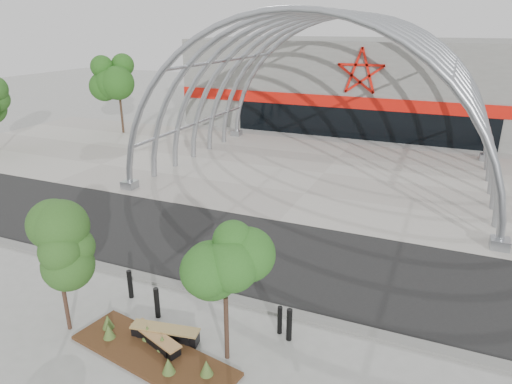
{
  "coord_description": "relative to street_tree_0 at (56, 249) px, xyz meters",
  "views": [
    {
      "loc": [
        7.19,
        -12.84,
        9.38
      ],
      "look_at": [
        0.0,
        4.0,
        2.6
      ],
      "focal_mm": 32.0,
      "sensor_mm": 36.0,
      "label": 1
    }
  ],
  "objects": [
    {
      "name": "forecourt",
      "position": [
        3.3,
        19.29,
        -2.91
      ],
      "size": [
        60.0,
        17.0,
        0.04
      ],
      "primitive_type": "cube",
      "color": "#A39D93",
      "rests_on": "ground"
    },
    {
      "name": "kerb",
      "position": [
        3.3,
        3.54,
        -2.87
      ],
      "size": [
        60.0,
        0.5,
        0.12
      ],
      "primitive_type": "cube",
      "color": "slate",
      "rests_on": "ground"
    },
    {
      "name": "bollard_2",
      "position": [
        2.74,
        3.7,
        -2.38
      ],
      "size": [
        0.17,
        0.17,
        1.09
      ],
      "primitive_type": "cylinder",
      "color": "black",
      "rests_on": "ground"
    },
    {
      "name": "planting_bed",
      "position": [
        3.22,
        -0.0,
        -2.79
      ],
      "size": [
        5.68,
        2.61,
        0.58
      ],
      "color": "#3C2211",
      "rests_on": "ground"
    },
    {
      "name": "ground",
      "position": [
        3.3,
        3.79,
        -2.93
      ],
      "size": [
        140.0,
        140.0,
        0.0
      ],
      "primitive_type": "plane",
      "color": "gray",
      "rests_on": "ground"
    },
    {
      "name": "bollard_3",
      "position": [
        6.78,
        2.3,
        -2.37
      ],
      "size": [
        0.18,
        0.18,
        1.12
      ],
      "primitive_type": "cylinder",
      "color": "black",
      "rests_on": "ground"
    },
    {
      "name": "bg_tree_0",
      "position": [
        -16.7,
        23.79,
        1.71
      ],
      "size": [
        3.0,
        3.0,
        6.45
      ],
      "color": "#312016",
      "rests_on": "ground"
    },
    {
      "name": "bollard_1",
      "position": [
        2.29,
        1.68,
        -2.37
      ],
      "size": [
        0.18,
        0.18,
        1.12
      ],
      "primitive_type": "cylinder",
      "color": "black",
      "rests_on": "ground"
    },
    {
      "name": "bench_0",
      "position": [
        3.21,
        0.75,
        -2.71
      ],
      "size": [
        2.25,
        0.85,
        0.46
      ],
      "color": "black",
      "rests_on": "ground"
    },
    {
      "name": "street_tree_0",
      "position": [
        0.0,
        0.0,
        0.0
      ],
      "size": [
        1.79,
        1.79,
        4.08
      ],
      "color": "#331D17",
      "rests_on": "ground"
    },
    {
      "name": "bollard_4",
      "position": [
        6.39,
        2.49,
        -2.44
      ],
      "size": [
        0.16,
        0.16,
        0.98
      ],
      "primitive_type": "cylinder",
      "color": "black",
      "rests_on": "ground"
    },
    {
      "name": "bollard_0",
      "position": [
        0.71,
        2.29,
        -2.38
      ],
      "size": [
        0.18,
        0.18,
        1.09
      ],
      "primitive_type": "cylinder",
      "color": "black",
      "rests_on": "ground"
    },
    {
      "name": "arena_building",
      "position": [
        3.3,
        37.24,
        1.06
      ],
      "size": [
        34.0,
        15.24,
        8.0
      ],
      "color": "slate",
      "rests_on": "ground"
    },
    {
      "name": "road",
      "position": [
        3.3,
        7.29,
        -2.92
      ],
      "size": [
        140.0,
        7.0,
        0.02
      ],
      "primitive_type": "cube",
      "color": "black",
      "rests_on": "ground"
    },
    {
      "name": "street_tree_1",
      "position": [
        5.36,
        0.79,
        -0.0
      ],
      "size": [
        1.72,
        1.72,
        4.08
      ],
      "color": "black",
      "rests_on": "ground"
    },
    {
      "name": "vault_canopy",
      "position": [
        3.3,
        19.29,
        -2.91
      ],
      "size": [
        20.8,
        15.8,
        20.36
      ],
      "color": "#92969C",
      "rests_on": "ground"
    },
    {
      "name": "bench_1",
      "position": [
        3.11,
        0.4,
        -2.72
      ],
      "size": [
        2.07,
        1.11,
        0.43
      ],
      "color": "black",
      "rests_on": "ground"
    }
  ]
}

